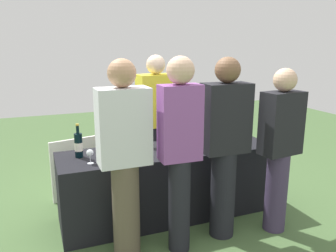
{
  "coord_description": "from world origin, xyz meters",
  "views": [
    {
      "loc": [
        -1.23,
        -3.17,
        1.81
      ],
      "look_at": [
        0.0,
        0.0,
        0.99
      ],
      "focal_mm": 36.58,
      "sensor_mm": 36.0,
      "label": 1
    }
  ],
  "objects_px": {
    "wine_bottle_1": "(121,140)",
    "wine_glass_1": "(144,145)",
    "wine_bottle_3": "(183,136)",
    "guest_1": "(180,147)",
    "server_pouring": "(156,120)",
    "guest_3": "(280,146)",
    "wine_bottle_2": "(146,137)",
    "guest_0": "(124,155)",
    "wine_bottle_5": "(206,133)",
    "menu_board": "(76,169)",
    "wine_bottle_4": "(196,132)",
    "wine_glass_2": "(162,142)",
    "wine_glass_0": "(90,153)",
    "guest_2": "(225,144)",
    "wine_bottle_0": "(79,145)"
  },
  "relations": [
    {
      "from": "wine_bottle_1",
      "to": "wine_glass_1",
      "type": "relative_size",
      "value": 2.02
    },
    {
      "from": "wine_bottle_3",
      "to": "guest_1",
      "type": "bearing_deg",
      "value": -116.15
    },
    {
      "from": "server_pouring",
      "to": "guest_3",
      "type": "distance_m",
      "value": 1.53
    },
    {
      "from": "wine_bottle_2",
      "to": "wine_bottle_3",
      "type": "xyz_separation_m",
      "value": [
        0.39,
        -0.09,
        -0.01
      ]
    },
    {
      "from": "wine_bottle_1",
      "to": "wine_bottle_2",
      "type": "bearing_deg",
      "value": -2.46
    },
    {
      "from": "wine_bottle_3",
      "to": "guest_0",
      "type": "height_order",
      "value": "guest_0"
    },
    {
      "from": "wine_bottle_2",
      "to": "guest_0",
      "type": "height_order",
      "value": "guest_0"
    },
    {
      "from": "wine_bottle_5",
      "to": "menu_board",
      "type": "relative_size",
      "value": 0.43
    },
    {
      "from": "wine_bottle_4",
      "to": "wine_bottle_3",
      "type": "bearing_deg",
      "value": -155.04
    },
    {
      "from": "wine_bottle_1",
      "to": "wine_glass_1",
      "type": "bearing_deg",
      "value": -56.87
    },
    {
      "from": "wine_bottle_1",
      "to": "guest_3",
      "type": "height_order",
      "value": "guest_3"
    },
    {
      "from": "wine_glass_2",
      "to": "server_pouring",
      "type": "distance_m",
      "value": 0.73
    },
    {
      "from": "wine_bottle_4",
      "to": "wine_glass_0",
      "type": "relative_size",
      "value": 2.39
    },
    {
      "from": "server_pouring",
      "to": "wine_bottle_2",
      "type": "bearing_deg",
      "value": 55.1
    },
    {
      "from": "wine_bottle_1",
      "to": "menu_board",
      "type": "height_order",
      "value": "wine_bottle_1"
    },
    {
      "from": "guest_1",
      "to": "wine_bottle_2",
      "type": "bearing_deg",
      "value": 94.86
    },
    {
      "from": "wine_bottle_1",
      "to": "guest_0",
      "type": "relative_size",
      "value": 0.17
    },
    {
      "from": "wine_bottle_5",
      "to": "wine_glass_0",
      "type": "distance_m",
      "value": 1.32
    },
    {
      "from": "guest_3",
      "to": "menu_board",
      "type": "height_order",
      "value": "guest_3"
    },
    {
      "from": "guest_0",
      "to": "guest_3",
      "type": "distance_m",
      "value": 1.48
    },
    {
      "from": "wine_glass_1",
      "to": "guest_2",
      "type": "height_order",
      "value": "guest_2"
    },
    {
      "from": "wine_glass_1",
      "to": "menu_board",
      "type": "bearing_deg",
      "value": 123.83
    },
    {
      "from": "wine_glass_2",
      "to": "guest_2",
      "type": "xyz_separation_m",
      "value": [
        0.43,
        -0.51,
        0.07
      ]
    },
    {
      "from": "wine_bottle_0",
      "to": "guest_0",
      "type": "height_order",
      "value": "guest_0"
    },
    {
      "from": "menu_board",
      "to": "server_pouring",
      "type": "bearing_deg",
      "value": -20.98
    },
    {
      "from": "wine_glass_1",
      "to": "server_pouring",
      "type": "distance_m",
      "value": 0.83
    },
    {
      "from": "wine_bottle_2",
      "to": "menu_board",
      "type": "height_order",
      "value": "wine_bottle_2"
    },
    {
      "from": "wine_bottle_0",
      "to": "wine_bottle_2",
      "type": "relative_size",
      "value": 1.05
    },
    {
      "from": "wine_bottle_4",
      "to": "server_pouring",
      "type": "relative_size",
      "value": 0.19
    },
    {
      "from": "wine_bottle_0",
      "to": "guest_3",
      "type": "distance_m",
      "value": 1.92
    },
    {
      "from": "wine_glass_0",
      "to": "wine_glass_2",
      "type": "xyz_separation_m",
      "value": [
        0.73,
        0.09,
        0.01
      ]
    },
    {
      "from": "wine_bottle_1",
      "to": "wine_bottle_3",
      "type": "xyz_separation_m",
      "value": [
        0.66,
        -0.11,
        0.0
      ]
    },
    {
      "from": "wine_glass_0",
      "to": "menu_board",
      "type": "distance_m",
      "value": 1.04
    },
    {
      "from": "wine_bottle_4",
      "to": "guest_0",
      "type": "height_order",
      "value": "guest_0"
    },
    {
      "from": "wine_bottle_2",
      "to": "menu_board",
      "type": "xyz_separation_m",
      "value": [
        -0.69,
        0.63,
        -0.49
      ]
    },
    {
      "from": "guest_1",
      "to": "guest_2",
      "type": "relative_size",
      "value": 1.01
    },
    {
      "from": "server_pouring",
      "to": "wine_bottle_3",
      "type": "bearing_deg",
      "value": 95.22
    },
    {
      "from": "wine_glass_1",
      "to": "menu_board",
      "type": "distance_m",
      "value": 1.15
    },
    {
      "from": "wine_glass_0",
      "to": "guest_0",
      "type": "relative_size",
      "value": 0.08
    },
    {
      "from": "wine_glass_0",
      "to": "guest_2",
      "type": "relative_size",
      "value": 0.08
    },
    {
      "from": "wine_bottle_1",
      "to": "wine_bottle_3",
      "type": "bearing_deg",
      "value": -9.18
    },
    {
      "from": "wine_bottle_4",
      "to": "guest_2",
      "type": "relative_size",
      "value": 0.19
    },
    {
      "from": "wine_bottle_0",
      "to": "wine_glass_0",
      "type": "xyz_separation_m",
      "value": [
        0.07,
        -0.22,
        -0.02
      ]
    },
    {
      "from": "wine_bottle_0",
      "to": "wine_bottle_5",
      "type": "distance_m",
      "value": 1.37
    },
    {
      "from": "wine_glass_0",
      "to": "guest_3",
      "type": "height_order",
      "value": "guest_3"
    },
    {
      "from": "wine_bottle_2",
      "to": "wine_glass_2",
      "type": "height_order",
      "value": "wine_bottle_2"
    },
    {
      "from": "wine_glass_2",
      "to": "guest_0",
      "type": "relative_size",
      "value": 0.09
    },
    {
      "from": "wine_bottle_0",
      "to": "wine_bottle_2",
      "type": "xyz_separation_m",
      "value": [
        0.71,
        0.07,
        -0.01
      ]
    },
    {
      "from": "wine_bottle_1",
      "to": "guest_2",
      "type": "height_order",
      "value": "guest_2"
    },
    {
      "from": "guest_0",
      "to": "wine_glass_2",
      "type": "bearing_deg",
      "value": 43.56
    }
  ]
}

